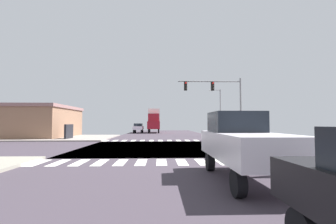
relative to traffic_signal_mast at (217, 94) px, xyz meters
name	(u,v)px	position (x,y,z in m)	size (l,w,h in m)	color
ground	(170,147)	(-5.71, -7.61, -5.30)	(90.00, 90.00, 0.05)	#3C333D
sidewalk_corner_ne	(264,137)	(7.29, 4.39, -5.20)	(12.00, 12.00, 0.14)	gray
sidewalk_corner_nw	(66,138)	(-18.71, 4.39, -5.20)	(12.00, 12.00, 0.14)	gray
crosswalk_near	(172,162)	(-5.96, -14.91, -5.27)	(13.50, 2.00, 0.01)	white
crosswalk_far	(165,140)	(-5.96, -0.31, -5.27)	(13.50, 2.00, 0.01)	white
traffic_signal_mast	(217,94)	(0.00, 0.00, 0.00)	(7.32, 0.55, 7.12)	gray
street_lamp	(219,108)	(2.31, 8.48, -1.01)	(1.78, 0.32, 7.01)	gray
bank_building	(25,122)	(-24.58, 5.67, -3.15)	(13.51, 10.65, 4.24)	#8D654D
pickup_nearside_1	(242,142)	(-3.71, -18.62, -3.98)	(2.00, 5.10, 2.35)	black
box_truck_leading_1	(154,120)	(-7.71, 21.62, -2.71)	(2.40, 7.20, 4.85)	black
sedan_trailing_3	(138,127)	(-10.71, 19.59, -4.16)	(1.80, 4.30, 1.88)	black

